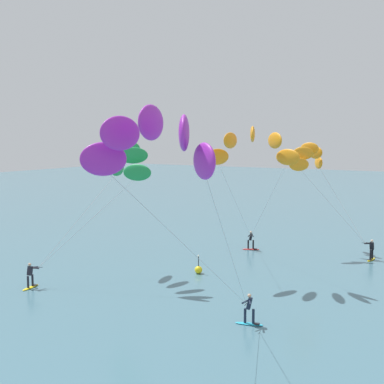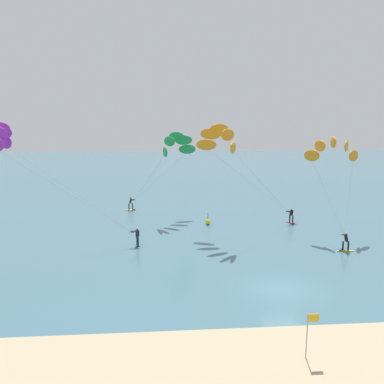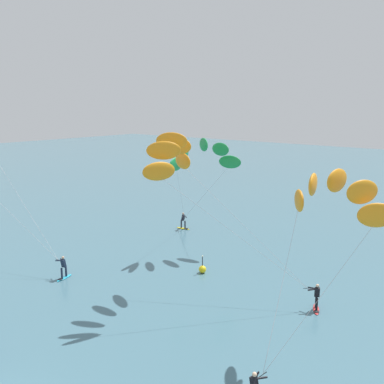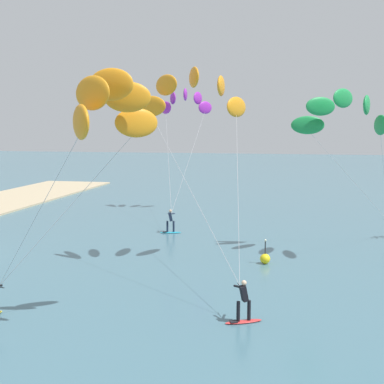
# 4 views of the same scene
# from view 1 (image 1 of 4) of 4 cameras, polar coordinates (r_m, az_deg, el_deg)

# --- Properties ---
(kitesurfer_nearshore) EXTENTS (11.86, 4.80, 10.85)m
(kitesurfer_nearshore) POSITION_cam_1_polar(r_m,az_deg,el_deg) (15.53, -3.90, 4.34)
(kitesurfer_nearshore) COLOR #23ADD1
(kitesurfer_nearshore) RESTS_ON ground
(kitesurfer_mid_water) EXTENTS (5.29, 6.90, 9.47)m
(kitesurfer_mid_water) POSITION_cam_1_polar(r_m,az_deg,el_deg) (43.16, 13.86, 3.65)
(kitesurfer_mid_water) COLOR yellow
(kitesurfer_mid_water) RESTS_ON ground
(kitesurfer_far_out) EXTENTS (8.63, 7.05, 9.65)m
(kitesurfer_far_out) POSITION_cam_1_polar(r_m,az_deg,el_deg) (34.23, -8.08, 3.30)
(kitesurfer_far_out) COLOR yellow
(kitesurfer_far_out) RESTS_ON ground
(kitesurfer_downwind) EXTENTS (10.93, 7.63, 10.65)m
(kitesurfer_downwind) POSITION_cam_1_polar(r_m,az_deg,el_deg) (33.62, 7.09, 4.89)
(kitesurfer_downwind) COLOR red
(kitesurfer_downwind) RESTS_ON ground
(marker_buoy) EXTENTS (0.56, 0.56, 1.38)m
(marker_buoy) POSITION_cam_1_polar(r_m,az_deg,el_deg) (35.84, 0.76, -9.08)
(marker_buoy) COLOR yellow
(marker_buoy) RESTS_ON ground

